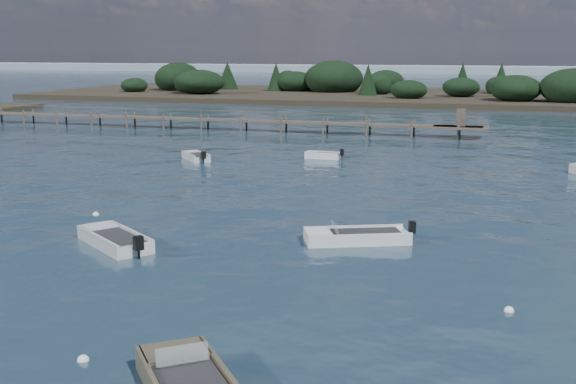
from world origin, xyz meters
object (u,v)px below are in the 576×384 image
(tender_far_grey, at_px, (196,158))
(tender_far_white, at_px, (323,157))
(dinghy_mid_grey, at_px, (115,242))
(jetty, at_px, (204,120))
(dinghy_mid_white_a, at_px, (356,239))

(tender_far_grey, relative_size, tender_far_white, 1.07)
(dinghy_mid_grey, relative_size, tender_far_white, 1.50)
(tender_far_grey, xyz_separation_m, tender_far_white, (8.82, 3.63, -0.02))
(jetty, bearing_deg, dinghy_mid_grey, -71.16)
(dinghy_mid_white_a, bearing_deg, tender_far_white, 107.91)
(tender_far_grey, xyz_separation_m, jetty, (-7.90, 19.63, 0.83))
(dinghy_mid_white_a, height_order, jetty, jetty)
(tender_far_white, bearing_deg, jetty, 136.25)
(dinghy_mid_white_a, relative_size, jetty, 0.07)
(jetty, bearing_deg, dinghy_mid_white_a, -58.17)
(dinghy_mid_grey, height_order, dinghy_mid_white_a, dinghy_mid_grey)
(tender_far_grey, distance_m, dinghy_mid_grey, 23.74)
(dinghy_mid_grey, relative_size, dinghy_mid_white_a, 0.93)
(dinghy_mid_white_a, bearing_deg, tender_far_grey, 130.18)
(tender_far_white, xyz_separation_m, jetty, (-16.72, 16.00, 0.84))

